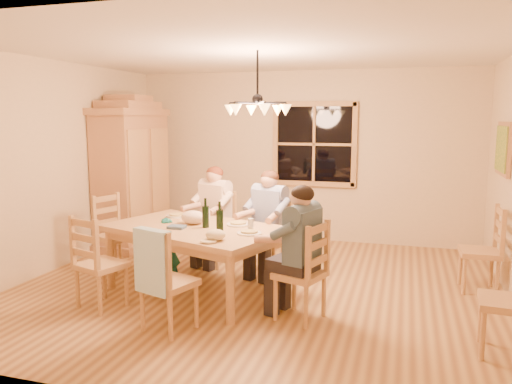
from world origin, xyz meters
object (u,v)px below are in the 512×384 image
(chair_near_right, at_px, (169,298))
(wine_bottle_b, at_px, (220,217))
(armoire, at_px, (132,177))
(wine_bottle_a, at_px, (205,213))
(adult_slate_man, at_px, (301,235))
(dining_table, at_px, (196,235))
(chair_far_right, at_px, (269,253))
(chair_end_right, at_px, (300,289))
(adult_plaid_man, at_px, (269,210))
(chair_end_left, at_px, (117,248))
(chair_spare_back, at_px, (479,265))
(adult_woman, at_px, (214,203))
(chair_far_left, at_px, (215,243))
(chair_spare_front, at_px, (505,320))
(chair_near_left, at_px, (102,279))
(child, at_px, (168,252))
(chandelier, at_px, (257,108))

(chair_near_right, distance_m, wine_bottle_b, 1.06)
(armoire, distance_m, wine_bottle_a, 2.58)
(armoire, distance_m, chair_near_right, 3.44)
(chair_near_right, distance_m, adult_slate_man, 1.38)
(dining_table, bearing_deg, adult_slate_man, -18.12)
(armoire, relative_size, wine_bottle_b, 6.97)
(chair_far_right, bearing_deg, chair_end_right, 136.64)
(dining_table, xyz_separation_m, wine_bottle_b, (0.36, -0.19, 0.26))
(armoire, xyz_separation_m, adult_plaid_man, (2.44, -0.93, -0.22))
(chair_end_left, height_order, chair_spare_back, same)
(chair_near_right, distance_m, adult_woman, 2.16)
(chair_far_right, distance_m, wine_bottle_b, 1.17)
(armoire, xyz_separation_m, dining_table, (1.79, -1.69, -0.39))
(adult_plaid_man, bearing_deg, chair_far_left, 0.00)
(chair_far_left, xyz_separation_m, chair_far_right, (0.83, -0.27, 0.00))
(chair_far_left, relative_size, chair_near_right, 1.00)
(dining_table, relative_size, adult_plaid_man, 2.55)
(chair_spare_front, bearing_deg, chair_far_right, 64.38)
(wine_bottle_b, bearing_deg, chair_far_right, 73.30)
(wine_bottle_a, height_order, chair_spare_back, wine_bottle_a)
(adult_woman, bearing_deg, chair_near_left, 90.00)
(chair_end_left, distance_m, child, 0.97)
(chair_end_left, relative_size, adult_slate_man, 1.13)
(chair_spare_back, bearing_deg, wine_bottle_a, 106.89)
(adult_plaid_man, relative_size, wine_bottle_a, 2.65)
(child, bearing_deg, armoire, 96.79)
(adult_woman, bearing_deg, chair_end_left, 46.74)
(chandelier, relative_size, adult_plaid_man, 0.88)
(chair_far_left, distance_m, chair_spare_back, 3.26)
(dining_table, distance_m, chair_far_right, 1.06)
(chair_far_left, bearing_deg, wine_bottle_b, 132.15)
(adult_slate_man, height_order, chair_spare_back, adult_slate_man)
(child, bearing_deg, chair_spare_back, -20.19)
(chair_near_left, bearing_deg, child, 84.20)
(chair_near_right, relative_size, chair_end_right, 1.00)
(chair_spare_front, bearing_deg, adult_woman, 67.29)
(adult_plaid_man, bearing_deg, adult_slate_man, 136.64)
(chair_spare_back, bearing_deg, chandelier, 103.01)
(wine_bottle_a, bearing_deg, chair_end_right, -19.02)
(dining_table, bearing_deg, armoire, 136.66)
(chair_far_left, height_order, chair_end_left, same)
(chair_spare_back, bearing_deg, child, 102.58)
(armoire, bearing_deg, adult_woman, -22.25)
(adult_woman, distance_m, chair_spare_front, 3.72)
(chair_end_left, bearing_deg, chair_end_right, 90.00)
(dining_table, relative_size, chair_spare_back, 2.25)
(chair_end_right, xyz_separation_m, child, (-1.68, 0.51, 0.10))
(chair_end_left, distance_m, wine_bottle_a, 1.62)
(armoire, bearing_deg, chair_near_left, -66.73)
(armoire, xyz_separation_m, chair_near_left, (1.04, -2.42, -0.75))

